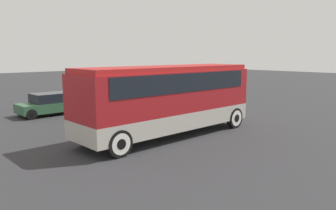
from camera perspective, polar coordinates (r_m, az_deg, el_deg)
The scene contains 4 objects.
ground_plane at distance 15.43m, azimuth -0.00°, elevation -5.38°, with size 120.00×120.00×0.00m, color #2D2D30.
tour_bus at distance 15.13m, azimuth 0.26°, elevation 1.85°, with size 9.06×2.55×3.25m.
parked_car_near at distance 23.88m, azimuth -7.10°, elevation 1.27°, with size 4.10×1.96×1.35m.
parked_car_mid at distance 22.00m, azimuth -19.30°, elevation 0.22°, with size 4.43×1.87×1.38m.
Camera 1 is at (-10.22, -10.91, 3.80)m, focal length 35.00 mm.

